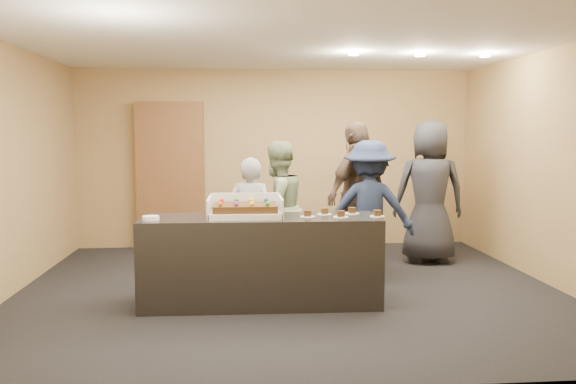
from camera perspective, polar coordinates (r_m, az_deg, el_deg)
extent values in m
plane|color=black|center=(6.39, 0.13, -9.83)|extent=(6.00, 6.00, 0.00)
plane|color=white|center=(6.22, 0.14, 14.86)|extent=(6.00, 6.00, 0.00)
cube|color=tan|center=(8.65, -1.31, 3.40)|extent=(6.00, 0.04, 2.70)
cube|color=tan|center=(3.68, 3.52, -0.13)|extent=(6.00, 0.04, 2.70)
cube|color=tan|center=(6.61, -26.76, 1.95)|extent=(0.04, 5.00, 2.70)
cube|color=tan|center=(7.08, 25.13, 2.25)|extent=(0.04, 5.00, 2.70)
cube|color=black|center=(5.77, -2.78, -6.96)|extent=(2.41, 0.75, 0.90)
cube|color=brown|center=(8.62, -11.88, 1.61)|extent=(1.00, 0.15, 2.20)
cube|color=white|center=(5.67, -4.37, -2.25)|extent=(0.72, 0.50, 0.06)
cube|color=white|center=(5.67, -8.03, -1.59)|extent=(0.02, 0.50, 0.20)
cube|color=white|center=(5.68, -0.73, -1.53)|extent=(0.02, 0.50, 0.20)
cube|color=white|center=(5.91, -4.40, -1.14)|extent=(0.72, 0.02, 0.22)
cube|color=#3D230D|center=(5.67, -4.38, -1.60)|extent=(0.64, 0.44, 0.07)
sphere|color=red|center=(5.81, -6.77, -0.84)|extent=(0.05, 0.05, 0.05)
sphere|color=green|center=(5.81, -5.26, -0.83)|extent=(0.05, 0.05, 0.05)
sphere|color=yellow|center=(5.81, -3.75, -0.82)|extent=(0.05, 0.05, 0.05)
sphere|color=blue|center=(5.82, -2.24, -0.80)|extent=(0.05, 0.05, 0.05)
sphere|color=#DC5B12|center=(5.51, -6.88, -1.22)|extent=(0.05, 0.05, 0.05)
sphere|color=#AF25AA|center=(5.51, -5.28, -1.21)|extent=(0.05, 0.05, 0.05)
sphere|color=yellow|center=(5.51, -3.69, -1.19)|extent=(0.05, 0.05, 0.05)
sphere|color=green|center=(5.51, -2.09, -1.18)|extent=(0.05, 0.05, 0.05)
cylinder|color=white|center=(5.62, -13.77, -2.59)|extent=(0.16, 0.16, 0.04)
cylinder|color=white|center=(5.67, 2.00, -2.51)|extent=(0.15, 0.15, 0.01)
cube|color=#3D230D|center=(5.66, 2.01, -2.17)|extent=(0.07, 0.06, 0.06)
cylinder|color=white|center=(5.85, 3.73, -2.26)|extent=(0.15, 0.15, 0.01)
cube|color=#3D230D|center=(5.84, 3.74, -1.93)|extent=(0.07, 0.06, 0.06)
cylinder|color=white|center=(5.66, 5.39, -2.54)|extent=(0.15, 0.15, 0.01)
cube|color=#3D230D|center=(5.66, 5.39, -2.20)|extent=(0.07, 0.06, 0.06)
cylinder|color=white|center=(5.92, 6.53, -2.18)|extent=(0.15, 0.15, 0.01)
cube|color=#3D230D|center=(5.92, 6.53, -1.85)|extent=(0.07, 0.06, 0.06)
cylinder|color=white|center=(5.75, 9.06, -2.45)|extent=(0.15, 0.15, 0.01)
cube|color=#3D230D|center=(5.75, 9.06, -2.12)|extent=(0.07, 0.06, 0.06)
imported|color=#98989D|center=(6.53, -3.80, -2.89)|extent=(0.61, 0.49, 1.47)
imported|color=gray|center=(6.89, -1.11, -1.68)|extent=(1.01, 0.98, 1.65)
imported|color=#1D2744|center=(6.80, 8.26, -1.79)|extent=(1.17, 0.82, 1.66)
imported|color=brown|center=(7.19, 7.09, -0.41)|extent=(1.14, 1.07, 1.89)
imported|color=#29292F|center=(7.78, 14.17, 0.04)|extent=(1.00, 0.72, 1.92)
cylinder|color=#FFEAC6|center=(6.82, 6.67, 13.78)|extent=(0.12, 0.12, 0.03)
cylinder|color=#FFEAC6|center=(7.02, 13.27, 13.44)|extent=(0.12, 0.12, 0.03)
cylinder|color=#FFEAC6|center=(7.30, 19.40, 12.96)|extent=(0.12, 0.12, 0.03)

